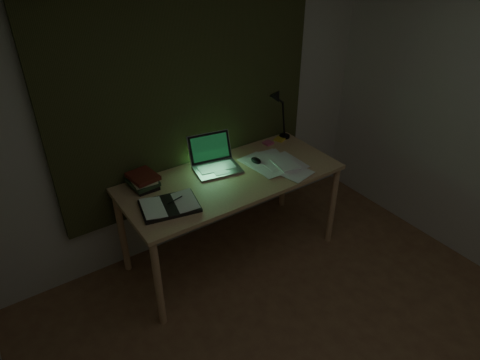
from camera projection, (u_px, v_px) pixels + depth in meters
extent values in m
cube|color=beige|center=(188.00, 106.00, 3.36)|extent=(3.50, 0.00, 2.50)
cube|color=#32361B|center=(188.00, 82.00, 3.23)|extent=(2.20, 0.06, 2.00)
ellipsoid|color=black|center=(256.00, 161.00, 3.51)|extent=(0.07, 0.11, 0.04)
cube|color=gold|center=(280.00, 139.00, 3.86)|extent=(0.10, 0.10, 0.02)
cube|color=#D65378|center=(268.00, 143.00, 3.80)|extent=(0.09, 0.09, 0.02)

